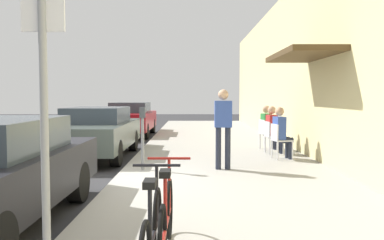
{
  "coord_description": "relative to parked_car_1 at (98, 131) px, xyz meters",
  "views": [
    {
      "loc": [
        1.5,
        -7.34,
        1.68
      ],
      "look_at": [
        1.46,
        6.45,
        0.86
      ],
      "focal_mm": 37.49,
      "sensor_mm": 36.0,
      "label": 1
    }
  ],
  "objects": [
    {
      "name": "seated_patron_0",
      "position": [
        4.82,
        -0.96,
        0.09
      ],
      "size": [
        0.47,
        0.42,
        1.29
      ],
      "color": "#232838",
      "rests_on": "sidewalk_slab"
    },
    {
      "name": "bicycle_0",
      "position": [
        2.26,
        -7.49,
        -0.24
      ],
      "size": [
        0.46,
        1.71,
        0.9
      ],
      "color": "black",
      "rests_on": "sidewalk_slab"
    },
    {
      "name": "parked_car_1",
      "position": [
        0.0,
        0.0,
        0.0
      ],
      "size": [
        1.8,
        4.4,
        1.37
      ],
      "color": "#47514C",
      "rests_on": "ground_plane"
    },
    {
      "name": "seated_patron_2",
      "position": [
        4.82,
        0.82,
        0.09
      ],
      "size": [
        0.48,
        0.42,
        1.29
      ],
      "color": "#232838",
      "rests_on": "sidewalk_slab"
    },
    {
      "name": "cafe_chair_2",
      "position": [
        4.76,
        0.81,
        -0.1
      ],
      "size": [
        0.51,
        0.51,
        0.87
      ],
      "color": "silver",
      "rests_on": "sidewalk_slab"
    },
    {
      "name": "parked_car_2",
      "position": [
        0.0,
        5.95,
        0.02
      ],
      "size": [
        1.8,
        4.4,
        1.42
      ],
      "color": "maroon",
      "rests_on": "ground_plane"
    },
    {
      "name": "cafe_chair_1",
      "position": [
        4.76,
        -0.01,
        -0.1
      ],
      "size": [
        0.49,
        0.49,
        0.87
      ],
      "color": "silver",
      "rests_on": "sidewalk_slab"
    },
    {
      "name": "bicycle_1",
      "position": [
        2.35,
        -7.06,
        -0.24
      ],
      "size": [
        0.46,
        1.71,
        0.9
      ],
      "color": "black",
      "rests_on": "sidewalk_slab"
    },
    {
      "name": "pedestrian_standing",
      "position": [
        3.26,
        -2.38,
        0.4
      ],
      "size": [
        0.36,
        0.22,
        1.7
      ],
      "color": "#232838",
      "rests_on": "sidewalk_slab"
    },
    {
      "name": "sidewalk_slab",
      "position": [
        3.35,
        -1.51,
        -0.66
      ],
      "size": [
        4.5,
        32.0,
        0.12
      ],
      "primitive_type": "cube",
      "color": "#9E9B93",
      "rests_on": "ground_plane"
    },
    {
      "name": "cafe_chair_0",
      "position": [
        4.76,
        -0.97,
        -0.1
      ],
      "size": [
        0.51,
        0.51,
        0.87
      ],
      "color": "silver",
      "rests_on": "sidewalk_slab"
    },
    {
      "name": "seated_patron_1",
      "position": [
        4.82,
        0.0,
        0.09
      ],
      "size": [
        0.46,
        0.4,
        1.29
      ],
      "color": "#232838",
      "rests_on": "sidewalk_slab"
    },
    {
      "name": "street_sign",
      "position": [
        1.5,
        -7.88,
        0.92
      ],
      "size": [
        0.32,
        0.06,
        2.6
      ],
      "color": "gray",
      "rests_on": "sidewalk_slab"
    },
    {
      "name": "parking_meter",
      "position": [
        1.55,
        -2.41,
        0.16
      ],
      "size": [
        0.12,
        0.1,
        1.32
      ],
      "color": "slate",
      "rests_on": "sidewalk_slab"
    },
    {
      "name": "building_facade",
      "position": [
        5.74,
        -1.51,
        1.77
      ],
      "size": [
        1.4,
        32.0,
        4.99
      ],
      "color": "beige",
      "rests_on": "ground_plane"
    },
    {
      "name": "ground_plane",
      "position": [
        1.1,
        -3.51,
        -0.72
      ],
      "size": [
        60.0,
        60.0,
        0.0
      ],
      "primitive_type": "plane",
      "color": "#2D2D30"
    }
  ]
}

